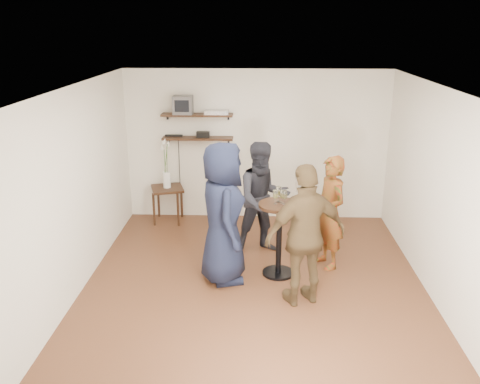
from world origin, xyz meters
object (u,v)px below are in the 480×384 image
Objects in this scene: side_table at (167,193)px; person_plaid at (330,213)px; person_brown at (306,236)px; person_navy at (223,213)px; crt_monitor at (183,105)px; person_dark at (263,198)px; drinks_table at (279,229)px; dvd_deck at (217,112)px; radio at (203,134)px.

person_plaid is (2.57, -1.62, 0.29)m from side_table.
side_table is at bearing -72.65° from person_brown.
person_navy reaches higher than side_table.
person_plaid is at bearing -84.99° from person_navy.
crt_monitor is 0.50× the size of side_table.
side_table is (-0.30, -0.17, -1.50)m from crt_monitor.
person_dark is 1.05m from person_navy.
person_navy is 1.07× the size of person_brown.
drinks_table is at bearing -90.00° from person_dark.
person_brown is (2.15, -2.62, 0.37)m from side_table.
drinks_table is 0.78m from person_plaid.
side_table is 2.67m from drinks_table.
person_dark is at bearing -92.66° from person_brown.
person_navy is (0.25, -2.25, -0.95)m from dvd_deck.
radio is 3.25m from person_brown.
side_table is 2.39m from person_navy.
dvd_deck reaches higher than person_navy.
person_dark is at bearing -52.97° from radio.
person_brown is (-0.42, -1.01, 0.08)m from person_plaid.
radio is at bearing 180.00° from dvd_deck.
crt_monitor is 0.17× the size of person_navy.
side_table is at bearing -149.70° from crt_monitor.
radio is 1.82m from person_dark.
person_navy is (-1.46, -0.46, 0.14)m from person_plaid.
person_plaid is at bearing -46.35° from dvd_deck.
dvd_deck is 0.22× the size of person_brown.
side_table is at bearing 134.24° from drinks_table.
person_plaid is at bearing 22.47° from drinks_table.
dvd_deck reaches higher than person_dark.
person_brown is at bearing -61.40° from radio.
person_plaid is (2.27, -1.79, -1.21)m from crt_monitor.
person_dark is at bearing -45.18° from crt_monitor.
radio is 0.12× the size of person_navy.
person_brown reaches higher than radio.
person_plaid is at bearing -42.61° from radio.
crt_monitor is 3.13m from person_plaid.
person_dark reaches higher than person_plaid.
person_dark is at bearing 106.65° from drinks_table.
person_brown is at bearing -65.30° from dvd_deck.
person_plaid reaches higher than side_table.
dvd_deck is 0.25× the size of person_plaid.
drinks_table is at bearing -45.76° from side_table.
person_plaid is (1.71, -1.79, -1.09)m from dvd_deck.
person_plaid is at bearing -32.17° from side_table.
crt_monitor is at bearing 126.82° from drinks_table.
person_brown is (1.29, -2.80, -1.01)m from dvd_deck.
person_dark reaches higher than radio.
side_table is at bearing -164.30° from radio.
person_navy reaches higher than person_brown.
person_navy is at bearing -95.01° from person_plaid.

